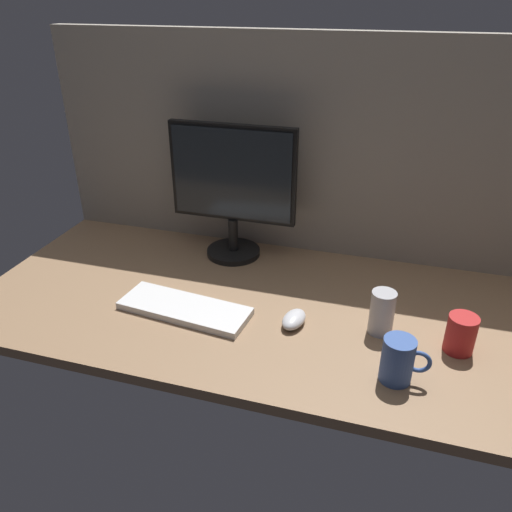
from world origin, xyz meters
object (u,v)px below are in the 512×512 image
at_px(mug_steel, 382,312).
at_px(mug_ceramic_blue, 398,360).
at_px(monitor, 233,186).
at_px(mouse, 294,319).
at_px(keyboard, 185,308).
at_px(mug_red_plastic, 461,334).

relative_size(mug_steel, mug_ceramic_blue, 1.08).
relative_size(monitor, mouse, 4.59).
bearing_deg(mug_steel, mouse, -171.31).
relative_size(keyboard, mug_red_plastic, 3.71).
xyz_separation_m(monitor, mug_steel, (0.51, -0.31, -0.18)).
distance_m(monitor, mug_ceramic_blue, 0.77).
relative_size(keyboard, mug_ceramic_blue, 3.31).
relative_size(monitor, mug_red_plastic, 4.41).
xyz_separation_m(mug_red_plastic, mug_ceramic_blue, (-0.14, -0.15, 0.01)).
distance_m(mug_steel, mug_ceramic_blue, 0.18).
relative_size(monitor, keyboard, 1.19).
xyz_separation_m(mouse, mug_red_plastic, (0.42, 0.01, 0.03)).
xyz_separation_m(mug_steel, mug_ceramic_blue, (0.05, -0.18, -0.00)).
height_order(mug_steel, mug_ceramic_blue, mug_steel).
bearing_deg(mug_ceramic_blue, mouse, 152.61).
height_order(mug_steel, mug_red_plastic, mug_steel).
bearing_deg(mug_ceramic_blue, mug_steel, 105.84).
height_order(keyboard, mug_ceramic_blue, mug_ceramic_blue).
relative_size(keyboard, mouse, 3.85).
bearing_deg(keyboard, monitor, 93.17).
distance_m(keyboard, mouse, 0.31).
xyz_separation_m(monitor, keyboard, (-0.02, -0.37, -0.23)).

